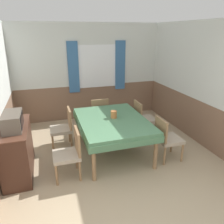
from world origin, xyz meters
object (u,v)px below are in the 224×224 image
Objects in this scene: chair_right_far at (143,117)px; vase at (114,114)px; chair_head_window at (99,113)px; tv at (13,121)px; chair_left_near at (70,152)px; dining_table at (112,124)px; chair_left_far at (64,127)px; chair_right_near at (166,137)px; sideboard at (17,150)px.

vase is (-0.87, -0.48, 0.35)m from chair_right_far.
chair_right_far is (0.91, -0.59, 0.00)m from chair_head_window.
chair_head_window is 2.32m from tv.
chair_left_near is at bearing -17.10° from tv.
tv reaches higher than chair_right_far.
dining_table is at bearing -59.45° from chair_right_far.
chair_left_far and chair_left_near have the same top height.
chair_left_near is at bearing -148.05° from vase.
chair_left_far is at bearing 149.45° from dining_table.
chair_right_far is 1.05m from vase.
chair_right_near is (1.83, 0.00, 0.00)m from chair_left_near.
sideboard is (-1.77, -1.32, -0.01)m from chair_head_window.
tv is at bearing -169.23° from vase.
tv is (-2.67, 0.26, 0.56)m from chair_right_near.
chair_right_far is 2.78m from sideboard.
chair_left_near is 1.00× the size of chair_right_near.
sideboard is at bearing -174.04° from dining_table.
chair_right_far and chair_right_near have the same top height.
chair_left_near is (-0.91, -0.54, -0.18)m from dining_table.
dining_table is 0.19m from vase.
chair_head_window is at bearing -151.34° from chair_right_near.
chair_left_far and chair_right_far have the same top height.
chair_left_far is 1.00× the size of chair_right_near.
chair_head_window is 1.00× the size of chair_right_far.
chair_right_near is 0.75× the size of sideboard.
chair_right_near is at bearing 0.00° from chair_right_far.
chair_right_far is 2.12m from chair_left_near.
chair_right_far is 2.85m from tv.
vase reaches higher than chair_left_near.
sideboard reaches higher than chair_right_near.
dining_table is 1.08m from chair_left_far.
tv is (0.02, -0.10, 0.57)m from sideboard.
chair_right_near is 2.71m from sideboard.
chair_head_window and chair_left_near have the same top height.
chair_left_near is 1.19m from vase.
chair_left_far is 1.83m from chair_right_far.
tv is 3.78× the size of vase.
chair_head_window is 5.91× the size of vase.
chair_left_far is 1.13m from vase.
dining_table is 1.08m from chair_right_far.
chair_left_far is 1.30m from tv.
vase is at bearing 7.65° from sideboard.
dining_table is 2.05× the size of chair_left_near.
sideboard is (-2.69, 0.35, -0.01)m from chair_right_near.
chair_left_near is 5.91× the size of vase.
chair_right_far is 1.00× the size of chair_right_near.
tv is (-0.84, 0.26, 0.56)m from chair_left_near.
chair_left_far is 1.08m from chair_left_near.
chair_head_window is at bearing 92.46° from vase.
dining_table is 2.05× the size of chair_left_far.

